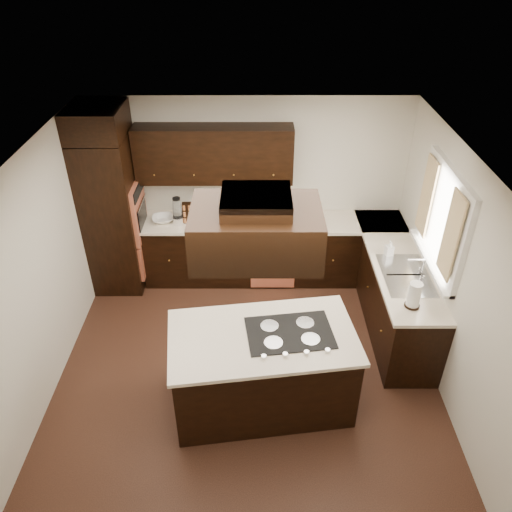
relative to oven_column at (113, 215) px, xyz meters
name	(u,v)px	position (x,y,z in m)	size (l,w,h in m)	color
floor	(247,369)	(1.78, -1.71, -1.07)	(4.20, 4.20, 0.02)	#522F1F
ceiling	(245,164)	(1.78, -1.71, 1.45)	(4.20, 4.20, 0.02)	white
wall_back	(249,188)	(1.78, 0.40, 0.19)	(4.20, 0.02, 2.50)	beige
wall_front	(241,474)	(1.78, -3.81, 0.19)	(4.20, 0.02, 2.50)	beige
wall_left	(37,281)	(-0.33, -1.71, 0.19)	(0.02, 4.20, 2.50)	beige
wall_right	(456,281)	(3.88, -1.71, 0.19)	(0.02, 4.20, 2.50)	beige
oven_column	(113,215)	(0.00, 0.00, 0.00)	(0.65, 0.75, 2.12)	black
wall_oven_face	(139,211)	(0.35, 0.00, 0.06)	(0.05, 0.62, 0.78)	#DD714E
base_cabinets_back	(251,250)	(1.81, 0.09, -0.62)	(2.93, 0.60, 0.88)	black
base_cabinets_right	(392,290)	(3.58, -0.80, -0.62)	(0.60, 2.40, 0.88)	black
countertop_back	(251,222)	(1.81, 0.08, -0.16)	(2.93, 0.63, 0.04)	beige
countertop_right	(397,259)	(3.56, -0.80, -0.16)	(0.63, 2.40, 0.04)	beige
upper_cabinets	(214,154)	(1.34, 0.23, 0.75)	(2.00, 0.34, 0.72)	black
dishwasher_front	(273,265)	(2.10, -0.20, -0.66)	(0.60, 0.05, 0.72)	#DD714E
window_frame	(443,219)	(3.85, -1.16, 0.59)	(0.06, 1.32, 1.12)	white
window_pane	(446,219)	(3.87, -1.16, 0.59)	(0.00, 1.20, 1.00)	white
curtain_left	(451,236)	(3.79, -1.57, 0.64)	(0.02, 0.34, 0.90)	#FBF1C3
curtain_right	(427,197)	(3.79, -0.74, 0.64)	(0.02, 0.34, 0.90)	#FBF1C3
sink_rim	(406,275)	(3.58, -1.16, -0.14)	(0.52, 0.84, 0.01)	silver
island	(262,370)	(1.94, -2.15, -0.62)	(1.76, 0.96, 0.88)	black
island_top	(263,337)	(1.94, -2.15, -0.16)	(1.82, 1.02, 0.04)	beige
cooktop	(290,333)	(2.20, -2.11, -0.13)	(0.83, 0.55, 0.01)	black
range_hood	(256,231)	(1.88, -2.25, 1.10)	(1.05, 0.72, 0.42)	black
hood_duct	(256,201)	(1.88, -2.25, 1.38)	(0.55, 0.50, 0.13)	black
blender_base	(178,220)	(0.85, 0.01, -0.09)	(0.15, 0.15, 0.10)	silver
blender_pitcher	(177,208)	(0.85, 0.01, 0.09)	(0.13, 0.13, 0.26)	silver
spice_rack	(196,213)	(1.08, 0.06, 0.00)	(0.34, 0.09, 0.28)	black
mixing_bowl	(163,219)	(0.63, 0.08, -0.11)	(0.28, 0.28, 0.07)	white
soap_bottle	(389,248)	(3.47, -0.74, -0.04)	(0.09, 0.09, 0.20)	white
paper_towel	(414,295)	(3.50, -1.71, 0.01)	(0.14, 0.14, 0.29)	white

